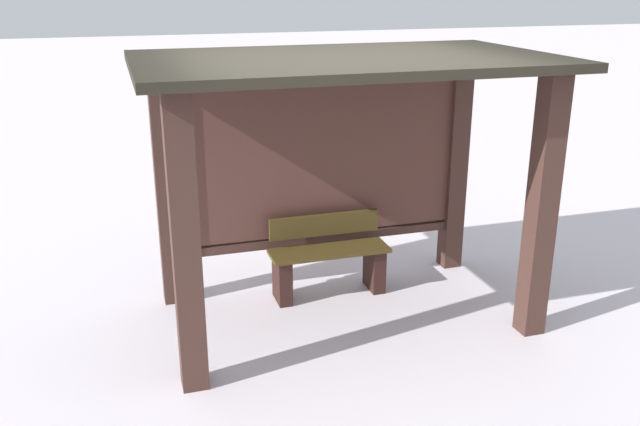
% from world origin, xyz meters
% --- Properties ---
extents(ground_plane, '(60.00, 60.00, 0.00)m').
position_xyz_m(ground_plane, '(0.00, 0.00, 0.00)').
color(ground_plane, silver).
extents(bus_shelter, '(3.22, 1.91, 2.19)m').
position_xyz_m(bus_shelter, '(0.00, 0.22, 1.57)').
color(bus_shelter, '#452B24').
rests_on(bus_shelter, ground).
extents(bench_left_inside, '(1.08, 0.34, 0.73)m').
position_xyz_m(bench_left_inside, '(0.00, 0.44, 0.33)').
color(bench_left_inside, '#483818').
rests_on(bench_left_inside, ground).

